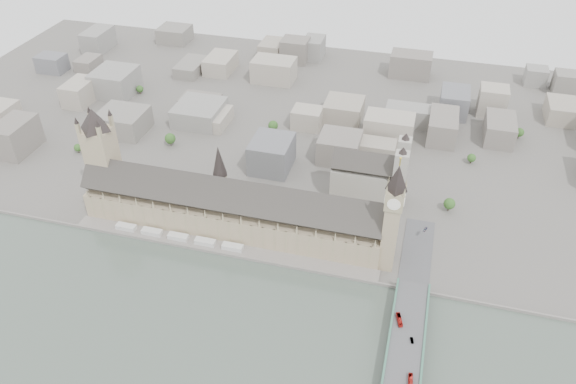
% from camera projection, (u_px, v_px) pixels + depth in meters
% --- Properties ---
extents(ground, '(900.00, 900.00, 0.00)m').
position_uv_depth(ground, '(225.00, 243.00, 485.67)').
color(ground, '#595651').
rests_on(ground, ground).
extents(embankment_wall, '(600.00, 1.50, 3.00)m').
position_uv_depth(embankment_wall, '(218.00, 253.00, 473.17)').
color(embankment_wall, gray).
rests_on(embankment_wall, ground).
extents(river_terrace, '(270.00, 15.00, 2.00)m').
position_uv_depth(river_terrace, '(222.00, 248.00, 479.27)').
color(river_terrace, gray).
rests_on(river_terrace, ground).
extents(terrace_tents, '(118.00, 7.00, 4.00)m').
position_uv_depth(terrace_tents, '(178.00, 237.00, 486.26)').
color(terrace_tents, silver).
rests_on(terrace_tents, river_terrace).
extents(palace_of_westminster, '(265.00, 40.73, 55.44)m').
position_uv_depth(palace_of_westminster, '(231.00, 209.00, 487.33)').
color(palace_of_westminster, tan).
rests_on(palace_of_westminster, ground).
extents(elizabeth_tower, '(17.00, 17.00, 107.50)m').
position_uv_depth(elizabeth_tower, '(393.00, 211.00, 428.14)').
color(elizabeth_tower, tan).
rests_on(elizabeth_tower, ground).
extents(victoria_tower, '(30.00, 30.00, 100.00)m').
position_uv_depth(victoria_tower, '(102.00, 154.00, 498.38)').
color(victoria_tower, tan).
rests_on(victoria_tower, ground).
extents(central_tower, '(13.00, 13.00, 48.00)m').
position_uv_depth(central_tower, '(220.00, 170.00, 473.24)').
color(central_tower, tan).
rests_on(central_tower, ground).
extents(westminster_bridge, '(25.00, 325.00, 10.25)m').
position_uv_depth(westminster_bridge, '(403.00, 363.00, 380.91)').
color(westminster_bridge, '#474749').
rests_on(westminster_bridge, ground).
extents(westminster_abbey, '(68.00, 36.00, 64.00)m').
position_uv_depth(westminster_abbey, '(371.00, 178.00, 520.86)').
color(westminster_abbey, '#9A968A').
rests_on(westminster_abbey, ground).
extents(city_skyline_inland, '(720.00, 360.00, 38.00)m').
position_uv_depth(city_skyline_inland, '(296.00, 97.00, 663.81)').
color(city_skyline_inland, gray).
rests_on(city_skyline_inland, ground).
extents(park_trees, '(110.00, 30.00, 15.00)m').
position_uv_depth(park_trees, '(236.00, 194.00, 529.69)').
color(park_trees, '#274F1C').
rests_on(park_trees, ground).
extents(red_bus_north, '(6.20, 12.61, 3.43)m').
position_uv_depth(red_bus_north, '(399.00, 320.00, 402.15)').
color(red_bus_north, '#AE1813').
rests_on(red_bus_north, westminster_bridge).
extents(red_bus_south, '(3.65, 11.80, 3.24)m').
position_uv_depth(red_bus_south, '(410.00, 381.00, 361.51)').
color(red_bus_south, '#AB1A15').
rests_on(red_bus_south, westminster_bridge).
extents(car_silver, '(3.05, 5.30, 1.65)m').
position_uv_depth(car_silver, '(412.00, 340.00, 388.57)').
color(car_silver, gray).
rests_on(car_silver, westminster_bridge).
extents(car_approach, '(3.79, 6.09, 1.65)m').
position_uv_depth(car_approach, '(425.00, 229.00, 483.20)').
color(car_approach, gray).
rests_on(car_approach, westminster_bridge).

